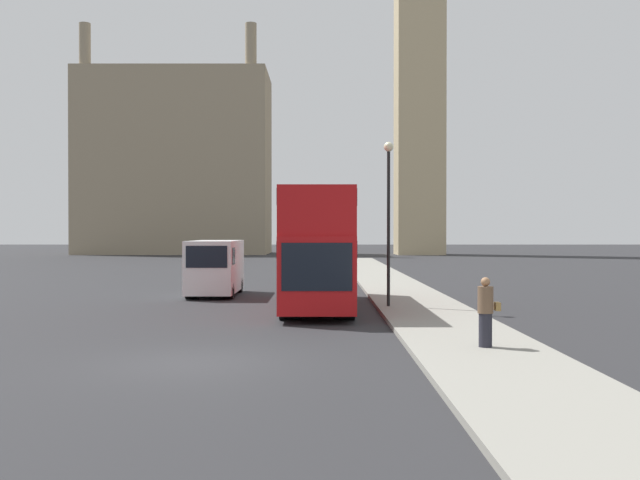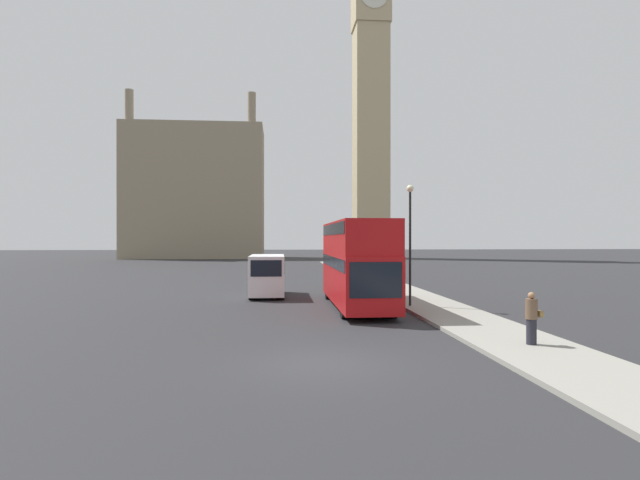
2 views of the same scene
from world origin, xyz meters
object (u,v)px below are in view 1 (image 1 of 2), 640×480
object	(u,v)px
pedestrian	(489,312)
street_lamp	(392,199)
white_van	(219,266)
clock_tower	(423,1)
red_double_decker_bus	(321,244)

from	to	relation	value
pedestrian	street_lamp	distance (m)	10.07
white_van	pedestrian	size ratio (longest dim) A/B	3.06
pedestrian	street_lamp	size ratio (longest dim) A/B	0.27
white_van	pedestrian	bearing A→B (deg)	-60.33
pedestrian	white_van	bearing A→B (deg)	119.67
clock_tower	pedestrian	size ratio (longest dim) A/B	38.01
clock_tower	white_van	size ratio (longest dim) A/B	12.41
clock_tower	white_van	bearing A→B (deg)	-106.46
street_lamp	red_double_decker_bus	bearing A→B (deg)	166.42
red_double_decker_bus	street_lamp	xyz separation A→B (m)	(2.66, -0.64, 1.67)
white_van	street_lamp	xyz separation A→B (m)	(7.35, -5.95, 2.79)
clock_tower	pedestrian	world-z (taller)	clock_tower
white_van	street_lamp	bearing A→B (deg)	-39.01
clock_tower	red_double_decker_bus	distance (m)	72.86
white_van	red_double_decker_bus	bearing A→B (deg)	-48.53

